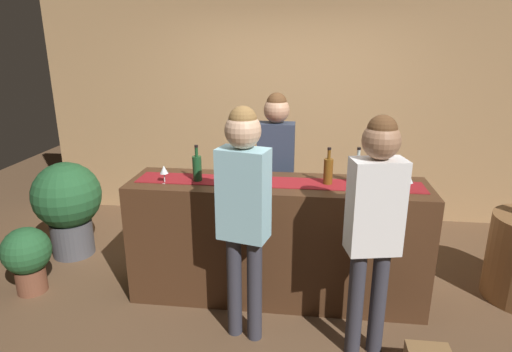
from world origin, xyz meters
name	(u,v)px	position (x,y,z in m)	size (l,w,h in m)	color
ground_plane	(276,293)	(0.00, 0.00, 0.00)	(10.00, 10.00, 0.00)	brown
back_wall	(290,100)	(0.00, 1.90, 1.45)	(6.00, 0.12, 2.90)	tan
bar_counter	(277,240)	(0.00, 0.00, 0.52)	(2.44, 0.60, 1.03)	#472B19
counter_runner_cloth	(278,182)	(0.00, 0.00, 1.03)	(2.32, 0.28, 0.01)	maroon
wine_bottle_amber	(328,171)	(0.40, 0.01, 1.14)	(0.07, 0.07, 0.30)	brown
wine_bottle_green	(197,168)	(-0.65, -0.04, 1.14)	(0.07, 0.07, 0.30)	#194723
wine_bottle_clear	(357,171)	(0.63, 0.04, 1.14)	(0.07, 0.07, 0.30)	#B2C6C1
wine_glass_near_customer	(164,170)	(-0.91, -0.11, 1.14)	(0.07, 0.07, 0.14)	silver
wine_glass_mid_counter	(409,179)	(1.00, -0.11, 1.14)	(0.07, 0.07, 0.14)	silver
bartender	(276,162)	(-0.06, 0.58, 1.04)	(0.34, 0.24, 1.69)	#26262B
customer_sipping	(375,215)	(0.68, -0.65, 1.06)	(0.37, 0.27, 1.71)	#33333D
customer_browsing	(244,202)	(-0.19, -0.58, 1.08)	(0.38, 0.28, 1.74)	#33333D
potted_plant_tall	(68,203)	(-2.15, 0.49, 0.57)	(0.67, 0.67, 0.98)	#4C4C51
potted_plant_small	(27,256)	(-2.15, -0.23, 0.35)	(0.41, 0.41, 0.60)	brown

